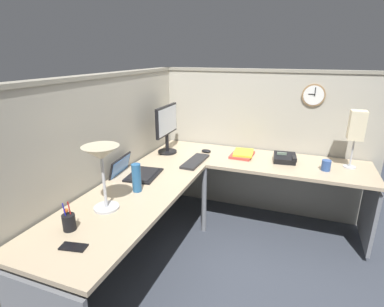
# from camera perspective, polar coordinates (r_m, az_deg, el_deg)

# --- Properties ---
(ground_plane) EXTENTS (6.80, 6.80, 0.00)m
(ground_plane) POSITION_cam_1_polar(r_m,az_deg,el_deg) (3.01, 4.25, -16.58)
(ground_plane) COLOR #383D47
(cubicle_wall_back) EXTENTS (2.57, 0.12, 1.58)m
(cubicle_wall_back) POSITION_cam_1_polar(r_m,az_deg,el_deg) (2.69, -15.75, -2.51)
(cubicle_wall_back) COLOR #A8A393
(cubicle_wall_back) RESTS_ON ground
(cubicle_wall_right) EXTENTS (0.12, 2.37, 1.58)m
(cubicle_wall_right) POSITION_cam_1_polar(r_m,az_deg,el_deg) (3.39, 13.10, 2.09)
(cubicle_wall_right) COLOR #A8A393
(cubicle_wall_right) RESTS_ON ground
(desk) EXTENTS (2.35, 2.15, 0.73)m
(desk) POSITION_cam_1_polar(r_m,az_deg,el_deg) (2.55, 4.67, -6.95)
(desk) COLOR tan
(desk) RESTS_ON ground
(monitor) EXTENTS (0.46, 0.20, 0.50)m
(monitor) POSITION_cam_1_polar(r_m,az_deg,el_deg) (3.09, -4.86, 5.34)
(monitor) COLOR black
(monitor) RESTS_ON desk
(laptop) EXTENTS (0.38, 0.42, 0.22)m
(laptop) POSITION_cam_1_polar(r_m,az_deg,el_deg) (2.63, -11.16, -3.50)
(laptop) COLOR black
(laptop) RESTS_ON desk
(keyboard) EXTENTS (0.43, 0.15, 0.02)m
(keyboard) POSITION_cam_1_polar(r_m,az_deg,el_deg) (2.88, 0.60, -1.50)
(keyboard) COLOR #232326
(keyboard) RESTS_ON desk
(computer_mouse) EXTENTS (0.06, 0.10, 0.03)m
(computer_mouse) POSITION_cam_1_polar(r_m,az_deg,el_deg) (3.16, 2.74, 0.49)
(computer_mouse) COLOR black
(computer_mouse) RESTS_ON desk
(desk_lamp_dome) EXTENTS (0.24, 0.24, 0.44)m
(desk_lamp_dome) POSITION_cam_1_polar(r_m,az_deg,el_deg) (1.99, -16.96, -0.87)
(desk_lamp_dome) COLOR #B7BABF
(desk_lamp_dome) RESTS_ON desk
(pen_cup) EXTENTS (0.08, 0.08, 0.18)m
(pen_cup) POSITION_cam_1_polar(r_m,az_deg,el_deg) (1.95, -22.51, -12.02)
(pen_cup) COLOR black
(pen_cup) RESTS_ON desk
(cell_phone) EXTENTS (0.09, 0.15, 0.01)m
(cell_phone) POSITION_cam_1_polar(r_m,az_deg,el_deg) (1.81, -21.76, -16.29)
(cell_phone) COLOR black
(cell_phone) RESTS_ON desk
(thermos_flask) EXTENTS (0.07, 0.07, 0.22)m
(thermos_flask) POSITION_cam_1_polar(r_m,az_deg,el_deg) (2.29, -10.58, -4.59)
(thermos_flask) COLOR #26598C
(thermos_flask) RESTS_ON desk
(office_phone) EXTENTS (0.21, 0.23, 0.11)m
(office_phone) POSITION_cam_1_polar(r_m,az_deg,el_deg) (3.01, 17.46, -0.91)
(office_phone) COLOR black
(office_phone) RESTS_ON desk
(book_stack) EXTENTS (0.30, 0.23, 0.04)m
(book_stack) POSITION_cam_1_polar(r_m,az_deg,el_deg) (3.10, 9.67, -0.08)
(book_stack) COLOR #BF3F38
(book_stack) RESTS_ON desk
(desk_lamp_paper) EXTENTS (0.13, 0.13, 0.53)m
(desk_lamp_paper) POSITION_cam_1_polar(r_m,az_deg,el_deg) (3.01, 29.02, 4.46)
(desk_lamp_paper) COLOR #B7BABF
(desk_lamp_paper) RESTS_ON desk
(coffee_mug) EXTENTS (0.08, 0.08, 0.10)m
(coffee_mug) POSITION_cam_1_polar(r_m,az_deg,el_deg) (2.93, 24.31, -2.08)
(coffee_mug) COLOR #2D4C8C
(coffee_mug) RESTS_ON desk
(wall_clock) EXTENTS (0.04, 0.22, 0.22)m
(wall_clock) POSITION_cam_1_polar(r_m,az_deg,el_deg) (3.21, 22.27, 10.31)
(wall_clock) COLOR olive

